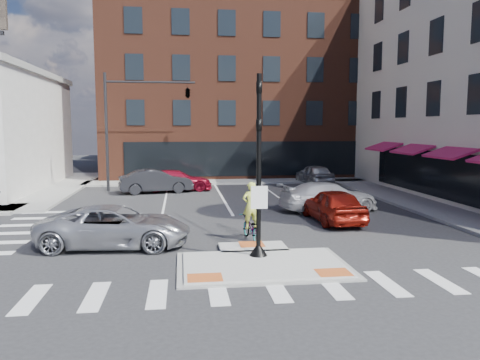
{
  "coord_description": "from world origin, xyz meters",
  "views": [
    {
      "loc": [
        -2.53,
        -14.66,
        4.41
      ],
      "look_at": [
        0.12,
        6.21,
        2.0
      ],
      "focal_mm": 35.0,
      "sensor_mm": 36.0,
      "label": 1
    }
  ],
  "objects": [
    {
      "name": "sidewalk_n",
      "position": [
        3.0,
        22.0,
        0.07
      ],
      "size": [
        26.0,
        3.0,
        0.15
      ],
      "primitive_type": "cube",
      "color": "gray",
      "rests_on": "ground"
    },
    {
      "name": "mast_arm_signal",
      "position": [
        -3.47,
        18.0,
        6.21
      ],
      "size": [
        6.1,
        2.24,
        8.0
      ],
      "color": "black",
      "rests_on": "ground"
    },
    {
      "name": "bg_car_silver",
      "position": [
        7.63,
        20.0,
        0.77
      ],
      "size": [
        2.22,
        4.66,
        1.54
      ],
      "primitive_type": "imported",
      "rotation": [
        0.0,
        0.0,
        3.23
      ],
      "color": "#B9BDC1",
      "rests_on": "ground"
    },
    {
      "name": "bg_car_dark",
      "position": [
        -4.21,
        16.77,
        0.79
      ],
      "size": [
        5.04,
        2.59,
        1.58
      ],
      "primitive_type": "imported",
      "rotation": [
        0.0,
        0.0,
        1.77
      ],
      "color": "#242529",
      "rests_on": "ground"
    },
    {
      "name": "signal_pole",
      "position": [
        0.0,
        0.4,
        2.36
      ],
      "size": [
        0.6,
        0.6,
        5.98
      ],
      "color": "black",
      "rests_on": "refuge_island"
    },
    {
      "name": "sidewalk_e",
      "position": [
        10.8,
        10.0,
        0.07
      ],
      "size": [
        3.0,
        24.0,
        0.15
      ],
      "primitive_type": "cube",
      "color": "gray",
      "rests_on": "ground"
    },
    {
      "name": "cyclist",
      "position": [
        0.14,
        3.06,
        0.77
      ],
      "size": [
        0.93,
        1.9,
        2.28
      ],
      "rotation": [
        0.0,
        0.0,
        3.31
      ],
      "color": "#3F3F44",
      "rests_on": "ground"
    },
    {
      "name": "building_n",
      "position": [
        3.0,
        31.99,
        7.8
      ],
      "size": [
        24.4,
        18.4,
        15.5
      ],
      "color": "#54281A",
      "rests_on": "ground"
    },
    {
      "name": "building_far_right",
      "position": [
        9.0,
        54.0,
        6.0
      ],
      "size": [
        12.0,
        12.0,
        12.0
      ],
      "primitive_type": "cube",
      "color": "brown",
      "rests_on": "ground"
    },
    {
      "name": "bg_car_red",
      "position": [
        -2.88,
        17.69,
        0.72
      ],
      "size": [
        5.03,
        2.26,
        1.43
      ],
      "primitive_type": "imported",
      "rotation": [
        0.0,
        0.0,
        1.62
      ],
      "color": "maroon",
      "rests_on": "ground"
    },
    {
      "name": "building_far_left",
      "position": [
        -4.0,
        52.0,
        5.0
      ],
      "size": [
        10.0,
        12.0,
        10.0
      ],
      "primitive_type": "cube",
      "color": "slate",
      "rests_on": "ground"
    },
    {
      "name": "silver_suv",
      "position": [
        -4.96,
        2.64,
        0.76
      ],
      "size": [
        5.65,
        2.94,
        1.52
      ],
      "primitive_type": "imported",
      "rotation": [
        0.0,
        0.0,
        1.49
      ],
      "color": "#B0B1B8",
      "rests_on": "ground"
    },
    {
      "name": "ground",
      "position": [
        0.0,
        0.0,
        0.0
      ],
      "size": [
        120.0,
        120.0,
        0.0
      ],
      "primitive_type": "plane",
      "color": "#28282B",
      "rests_on": "ground"
    },
    {
      "name": "red_sedan",
      "position": [
        4.44,
        6.0,
        0.79
      ],
      "size": [
        2.05,
        4.69,
        1.57
      ],
      "primitive_type": "imported",
      "rotation": [
        0.0,
        0.0,
        3.18
      ],
      "color": "maroon",
      "rests_on": "ground"
    },
    {
      "name": "refuge_island",
      "position": [
        0.0,
        -0.26,
        0.05
      ],
      "size": [
        5.4,
        4.65,
        0.13
      ],
      "color": "gray",
      "rests_on": "ground"
    },
    {
      "name": "white_pickup",
      "position": [
        5.13,
        8.77,
        0.75
      ],
      "size": [
        5.45,
        2.86,
        1.51
      ],
      "primitive_type": "imported",
      "rotation": [
        0.0,
        0.0,
        1.72
      ],
      "color": "silver",
      "rests_on": "ground"
    }
  ]
}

